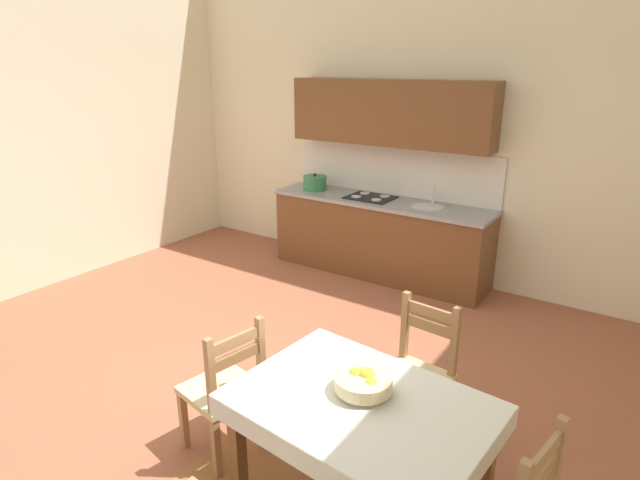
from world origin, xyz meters
The scene contains 8 objects.
ground_plane centered at (0.00, 0.00, -0.05)m, with size 6.67×6.17×0.10m, color #99563D.
wall_back centered at (0.00, 2.85, 2.12)m, with size 6.67×0.12×4.24m, color beige.
wall_left centered at (-3.09, 0.00, 2.12)m, with size 0.12×6.17×4.24m, color beige.
kitchen_cabinetry centered at (-0.16, 2.51, 0.86)m, with size 2.57×0.63×2.20m.
dining_table centered at (1.42, -0.67, 0.62)m, with size 1.34×1.00×0.75m.
dining_chair_kitchen_side centered at (1.38, 0.13, 0.44)m, with size 0.46×0.46×0.93m.
dining_chair_tv_side centered at (0.47, -0.69, 0.44)m, with size 0.49×0.49×0.93m.
fruit_bowl centered at (1.40, -0.61, 0.81)m, with size 0.30×0.30×0.12m.
Camera 1 is at (2.49, -2.61, 2.35)m, focal length 29.07 mm.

